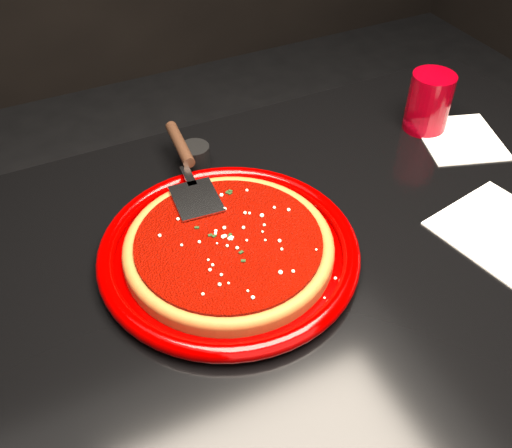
{
  "coord_description": "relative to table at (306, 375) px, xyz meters",
  "views": [
    {
      "loc": [
        -0.37,
        -0.52,
        1.38
      ],
      "look_at": [
        -0.08,
        0.07,
        0.77
      ],
      "focal_mm": 40.0,
      "sensor_mm": 36.0,
      "label": 1
    }
  ],
  "objects": [
    {
      "name": "table",
      "position": [
        0.0,
        0.0,
        0.0
      ],
      "size": [
        1.2,
        0.8,
        0.75
      ],
      "primitive_type": "cube",
      "color": "black",
      "rests_on": "floor"
    },
    {
      "name": "plate",
      "position": [
        -0.14,
        0.04,
        0.39
      ],
      "size": [
        0.47,
        0.47,
        0.03
      ],
      "primitive_type": "cylinder",
      "rotation": [
        0.0,
        0.0,
        -0.22
      ],
      "color": "#750000",
      "rests_on": "table"
    },
    {
      "name": "pizza_crust",
      "position": [
        -0.14,
        0.04,
        0.39
      ],
      "size": [
        0.38,
        0.38,
        0.02
      ],
      "primitive_type": "cylinder",
      "rotation": [
        0.0,
        0.0,
        -0.22
      ],
      "color": "brown",
      "rests_on": "plate"
    },
    {
      "name": "pizza_crust_rim",
      "position": [
        -0.14,
        0.04,
        0.4
      ],
      "size": [
        0.38,
        0.38,
        0.02
      ],
      "primitive_type": "torus",
      "rotation": [
        0.0,
        0.0,
        -0.22
      ],
      "color": "brown",
      "rests_on": "plate"
    },
    {
      "name": "pizza_sauce",
      "position": [
        -0.14,
        0.04,
        0.41
      ],
      "size": [
        0.33,
        0.33,
        0.01
      ],
      "primitive_type": "cylinder",
      "rotation": [
        0.0,
        0.0,
        -0.22
      ],
      "color": "#730500",
      "rests_on": "plate"
    },
    {
      "name": "parmesan_dusting",
      "position": [
        -0.14,
        0.04,
        0.42
      ],
      "size": [
        0.27,
        0.27,
        0.01
      ],
      "primitive_type": null,
      "color": "beige",
      "rests_on": "plate"
    },
    {
      "name": "basil_flecks",
      "position": [
        -0.14,
        0.04,
        0.41
      ],
      "size": [
        0.25,
        0.25,
        0.0
      ],
      "primitive_type": null,
      "color": "black",
      "rests_on": "plate"
    },
    {
      "name": "pizza_server",
      "position": [
        -0.14,
        0.21,
        0.42
      ],
      "size": [
        0.11,
        0.31,
        0.02
      ],
      "primitive_type": null,
      "rotation": [
        0.0,
        0.0,
        -0.08
      ],
      "color": "#B5B8BD",
      "rests_on": "plate"
    },
    {
      "name": "cup",
      "position": [
        0.35,
        0.19,
        0.43
      ],
      "size": [
        0.1,
        0.1,
        0.11
      ],
      "primitive_type": "cylinder",
      "rotation": [
        0.0,
        0.0,
        -0.27
      ],
      "color": "#89010B",
      "rests_on": "table"
    },
    {
      "name": "napkin_a",
      "position": [
        0.27,
        -0.1,
        0.38
      ],
      "size": [
        0.21,
        0.21,
        0.0
      ],
      "primitive_type": "cube",
      "rotation": [
        0.0,
        0.0,
        0.19
      ],
      "color": "silver",
      "rests_on": "table"
    },
    {
      "name": "napkin_b",
      "position": [
        0.39,
        0.13,
        0.38
      ],
      "size": [
        0.19,
        0.19,
        0.0
      ],
      "primitive_type": "cube",
      "rotation": [
        0.0,
        0.0,
        -0.32
      ],
      "color": "silver",
      "rests_on": "table"
    },
    {
      "name": "ramekin",
      "position": [
        -0.1,
        0.27,
        0.4
      ],
      "size": [
        0.07,
        0.07,
        0.04
      ],
      "primitive_type": "cylinder",
      "rotation": [
        0.0,
        0.0,
        -0.31
      ],
      "color": "black",
      "rests_on": "table"
    }
  ]
}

